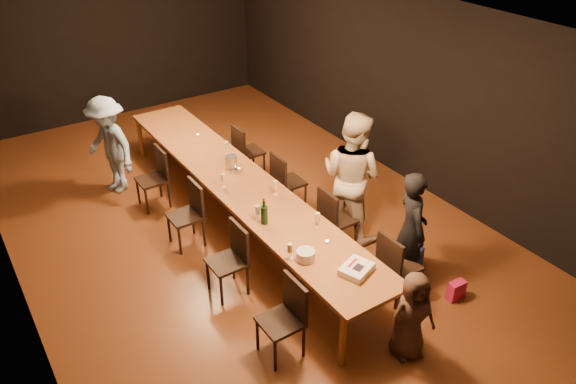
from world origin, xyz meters
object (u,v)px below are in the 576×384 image
chair_right_0 (400,265)px  chair_left_2 (185,216)px  champagne_bottle (264,210)px  man_blue (109,145)px  chair_right_3 (249,151)px  woman_tan (352,176)px  chair_left_1 (226,262)px  woman_birthday (411,229)px  child (412,316)px  plate_stack (306,255)px  chair_right_2 (289,181)px  ice_bucket (231,162)px  chair_left_0 (280,321)px  chair_left_3 (152,179)px  chair_right_1 (338,218)px  birthday_cake (356,269)px  table (239,183)px

chair_right_0 → chair_left_2: bearing=-144.7°
champagne_bottle → man_blue: bearing=106.8°
chair_right_3 → woman_tan: size_ratio=0.50×
chair_left_1 → chair_left_2: bearing=0.0°
chair_right_3 → woman_birthday: 3.46m
child → plate_stack: size_ratio=4.96×
plate_stack → chair_right_2: bearing=61.2°
chair_right_2 → champagne_bottle: 1.63m
chair_left_2 → ice_bucket: bearing=-68.2°
chair_left_0 → child: (1.16, -0.76, 0.07)m
chair_left_0 → chair_left_3: size_ratio=1.00×
chair_left_2 → plate_stack: (0.61, -1.99, 0.35)m
chair_right_0 → woman_tan: 1.49m
woman_tan → champagne_bottle: (-1.44, -0.08, 0.01)m
champagne_bottle → chair_left_2: bearing=118.5°
chair_left_2 → chair_left_1: bearing=-180.0°
woman_birthday → ice_bucket: (-1.06, 2.61, 0.07)m
chair_left_3 → plate_stack: (0.61, -3.19, 0.35)m
chair_left_1 → chair_left_2: same height
chair_left_1 → chair_right_1: bearing=-90.0°
woman_birthday → chair_right_0: bearing=141.4°
child → chair_left_3: bearing=119.2°
chair_right_1 → chair_left_0: same height
man_blue → child: man_blue is taller
chair_left_1 → woman_birthday: woman_birthday is taller
woman_tan → champagne_bottle: 1.45m
chair_right_2 → man_blue: bearing=-134.4°
chair_right_1 → champagne_bottle: (-1.10, 0.09, 0.47)m
child → champagne_bottle: champagne_bottle is taller
woman_tan → chair_right_2: bearing=0.5°
child → chair_right_3: bearing=97.2°
chair_right_0 → chair_right_3: same height
child → champagne_bottle: bearing=119.5°
birthday_cake → chair_right_1: bearing=38.9°
chair_left_1 → child: (1.16, -1.96, 0.07)m
chair_right_2 → chair_right_3: (0.00, 1.20, 0.00)m
chair_right_3 → child: (-0.54, -4.36, 0.07)m
chair_left_2 → woman_birthday: (2.00, -2.24, 0.31)m
chair_right_0 → table: bearing=-160.5°
champagne_bottle → ice_bucket: 1.52m
champagne_bottle → chair_left_3: bearing=104.6°
chair_right_2 → table: bearing=-90.0°
chair_right_0 → ice_bucket: bearing=-164.7°
man_blue → champagne_bottle: (0.93, -3.10, 0.14)m
chair_right_3 → champagne_bottle: champagne_bottle is taller
birthday_cake → champagne_bottle: 1.42m
woman_tan → birthday_cake: woman_tan is taller
man_blue → ice_bucket: 2.06m
chair_left_3 → woman_birthday: woman_birthday is taller
chair_right_2 → woman_birthday: (0.30, -2.24, 0.31)m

